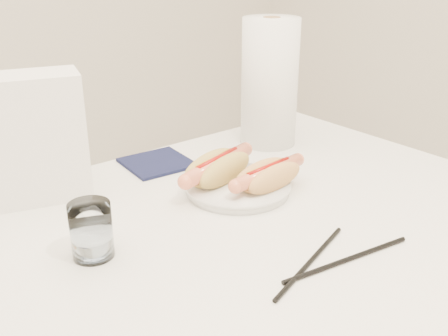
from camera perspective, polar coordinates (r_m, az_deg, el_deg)
table at (r=0.91m, az=-0.58°, el=-10.26°), size 1.20×0.80×0.75m
plate at (r=1.02m, az=1.48°, el=-2.18°), size 0.24×0.24×0.02m
hotdog_left at (r=1.02m, az=-0.69°, el=-0.04°), size 0.20×0.12×0.05m
hotdog_right at (r=1.00m, az=4.78°, el=-0.85°), size 0.18×0.08×0.05m
water_glass at (r=0.82m, az=-14.10°, el=-6.54°), size 0.06×0.06×0.09m
chopstick_near at (r=0.81m, az=9.28°, el=-9.89°), size 0.22×0.08×0.01m
chopstick_far at (r=0.83m, az=13.14°, el=-9.57°), size 0.24×0.04×0.01m
napkin_box at (r=1.02m, az=-19.72°, el=3.05°), size 0.20×0.14×0.23m
navy_napkin at (r=1.16m, az=-7.21°, el=0.56°), size 0.14×0.14×0.01m
paper_towel_roll at (r=1.24m, az=4.93°, el=9.13°), size 0.16×0.16×0.29m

